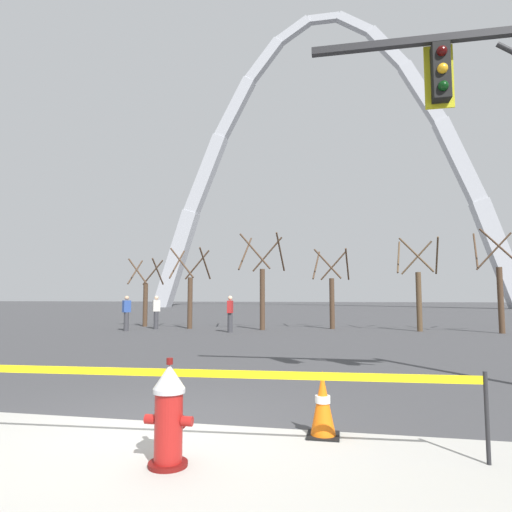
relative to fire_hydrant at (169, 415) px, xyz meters
name	(u,v)px	position (x,y,z in m)	size (l,w,h in m)	color
ground_plane	(161,430)	(-0.53, 1.06, -0.47)	(240.00, 240.00, 0.00)	#3D3D3F
fire_hydrant	(169,415)	(0.00, 0.00, 0.00)	(0.46, 0.48, 0.99)	#5E0F0D
caution_tape_barrier	(163,389)	(-0.24, 0.42, 0.15)	(6.35, 0.42, 0.86)	#232326
traffic_cone_by_hydrant	(323,404)	(1.36, 1.15, -0.11)	(0.36, 0.36, 0.73)	black
monument_arch	(326,173)	(-0.53, 56.61, 18.08)	(49.49, 2.11, 41.90)	#B2B5BC
tree_far_left	(145,296)	(-8.59, 17.77, 1.10)	(1.64, 1.65, 3.53)	#473323
tree_left_mid	(190,293)	(-5.77, 16.73, 1.27)	(1.81, 1.82, 3.91)	#473323
tree_center_left	(262,287)	(-2.16, 16.64, 1.53)	(2.06, 2.07, 4.48)	#473323
tree_center_right	(332,293)	(1.05, 17.90, 1.24)	(1.78, 1.79, 3.84)	#473323
tree_right_mid	(418,290)	(4.94, 17.17, 1.39)	(1.93, 1.94, 4.18)	brown
tree_far_right	(500,287)	(8.17, 16.65, 1.50)	(2.03, 2.05, 4.42)	#473323
pedestrian_walking_left	(156,312)	(-7.27, 16.18, 0.35)	(0.39, 0.37, 1.59)	#38383D
pedestrian_standing_center	(126,313)	(-8.12, 14.82, 0.35)	(0.36, 0.39, 1.59)	#38383D
pedestrian_walking_right	(230,314)	(-3.27, 14.92, 0.35)	(0.22, 0.34, 1.59)	#38383D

